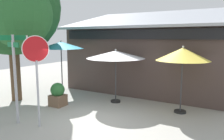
# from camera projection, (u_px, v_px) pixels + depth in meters

# --- Properties ---
(ground_plane) EXTENTS (28.00, 28.00, 0.10)m
(ground_plane) POSITION_uv_depth(u_px,v_px,m) (95.00, 120.00, 7.74)
(ground_plane) COLOR #9E9B93
(cafe_building) EXTENTS (8.65, 5.29, 4.52)m
(cafe_building) POSITION_uv_depth(u_px,v_px,m) (151.00, 57.00, 12.18)
(cafe_building) COLOR #473833
(cafe_building) RESTS_ON ground
(street_sign_post) EXTENTS (0.84, 0.90, 2.94)m
(street_sign_post) POSITION_uv_depth(u_px,v_px,m) (15.00, 70.00, 7.12)
(street_sign_post) COLOR #A8AAB2
(street_sign_post) RESTS_ON ground
(stop_sign) EXTENTS (0.38, 0.75, 2.92)m
(stop_sign) POSITION_uv_depth(u_px,v_px,m) (36.00, 63.00, 6.78)
(stop_sign) COLOR #A8AAB2
(stop_sign) RESTS_ON ground
(patio_umbrella_teal_left) EXTENTS (2.15, 2.15, 2.73)m
(patio_umbrella_teal_left) POSITION_uv_depth(u_px,v_px,m) (61.00, 46.00, 10.31)
(patio_umbrella_teal_left) COLOR black
(patio_umbrella_teal_left) RESTS_ON ground
(patio_umbrella_ivory_center) EXTENTS (2.54, 2.54, 2.36)m
(patio_umbrella_ivory_center) POSITION_uv_depth(u_px,v_px,m) (116.00, 55.00, 9.46)
(patio_umbrella_ivory_center) COLOR black
(patio_umbrella_ivory_center) RESTS_ON ground
(patio_umbrella_mustard_right) EXTENTS (1.97, 1.97, 2.55)m
(patio_umbrella_mustard_right) POSITION_uv_depth(u_px,v_px,m) (183.00, 55.00, 8.07)
(patio_umbrella_mustard_right) COLOR black
(patio_umbrella_mustard_right) RESTS_ON ground
(shade_tree) EXTENTS (4.59, 4.24, 6.31)m
(shade_tree) POSITION_uv_depth(u_px,v_px,m) (12.00, 8.00, 9.31)
(shade_tree) COLOR brown
(shade_tree) RESTS_ON ground
(sidewalk_planter) EXTENTS (0.59, 0.59, 0.98)m
(sidewalk_planter) POSITION_uv_depth(u_px,v_px,m) (58.00, 94.00, 9.17)
(sidewalk_planter) COLOR brown
(sidewalk_planter) RESTS_ON ground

